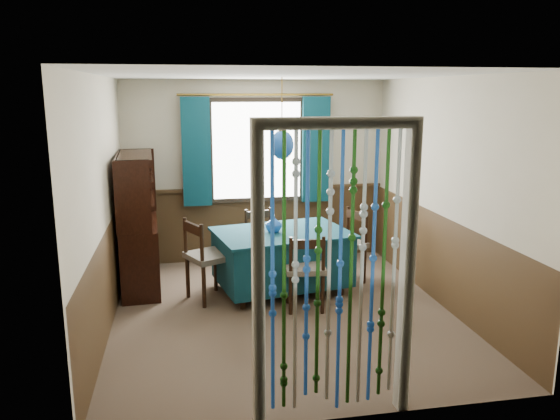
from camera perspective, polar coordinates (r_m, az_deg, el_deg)
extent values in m
plane|color=brown|center=(6.01, 0.31, -10.63)|extent=(4.00, 4.00, 0.00)
plane|color=silver|center=(5.54, 0.34, 13.92)|extent=(4.00, 4.00, 0.00)
plane|color=#BEB49B|center=(7.59, -2.48, 4.01)|extent=(3.60, 0.00, 3.60)
plane|color=#BEB49B|center=(3.76, 6.02, -4.71)|extent=(3.60, 0.00, 3.60)
plane|color=#BEB49B|center=(5.60, -18.07, 0.43)|extent=(0.00, 4.00, 4.00)
plane|color=#BEB49B|center=(6.23, 16.83, 1.66)|extent=(0.00, 4.00, 4.00)
plane|color=#3F2B18|center=(7.72, -2.41, -1.52)|extent=(3.60, 0.00, 3.60)
plane|color=#3F2B18|center=(4.05, 5.71, -14.85)|extent=(3.60, 0.00, 3.60)
plane|color=#3F2B18|center=(5.80, -17.43, -6.84)|extent=(0.00, 4.00, 4.00)
plane|color=#3F2B18|center=(6.40, 16.29, -4.96)|extent=(0.00, 4.00, 4.00)
cube|color=black|center=(7.50, -2.45, 6.23)|extent=(1.32, 0.12, 1.42)
cube|color=#0D3745|center=(6.50, 0.19, -5.00)|extent=(1.62, 1.25, 0.58)
cube|color=#0D3745|center=(6.41, 0.19, -2.38)|extent=(1.69, 1.32, 0.03)
cylinder|color=black|center=(6.10, -3.92, -9.62)|extent=(0.07, 0.07, 0.14)
cylinder|color=black|center=(6.52, 6.37, -8.17)|extent=(0.07, 0.07, 0.14)
cylinder|color=black|center=(6.76, -5.76, -7.41)|extent=(0.07, 0.07, 0.14)
cylinder|color=black|center=(7.15, 3.66, -6.27)|extent=(0.07, 0.07, 0.14)
cylinder|color=black|center=(5.88, 1.11, -8.89)|extent=(0.04, 0.04, 0.44)
cylinder|color=black|center=(5.92, 4.48, -8.78)|extent=(0.04, 0.04, 0.44)
cylinder|color=black|center=(6.19, 0.83, -7.80)|extent=(0.04, 0.04, 0.44)
cylinder|color=black|center=(6.22, 4.03, -7.71)|extent=(0.04, 0.04, 0.44)
cube|color=#5B5549|center=(5.97, 2.64, -6.07)|extent=(0.47, 0.45, 0.06)
cube|color=black|center=(5.71, 2.87, -3.57)|extent=(0.37, 0.08, 0.10)
cylinder|color=black|center=(5.73, 1.14, -4.91)|extent=(0.04, 0.04, 0.43)
cylinder|color=black|center=(5.77, 4.56, -4.83)|extent=(0.04, 0.04, 0.43)
cylinder|color=black|center=(7.32, -0.97, -4.61)|extent=(0.04, 0.04, 0.43)
cylinder|color=black|center=(7.21, -3.49, -4.90)|extent=(0.04, 0.04, 0.43)
cylinder|color=black|center=(7.04, -0.02, -5.31)|extent=(0.04, 0.04, 0.43)
cylinder|color=black|center=(6.92, -2.63, -5.63)|extent=(0.04, 0.04, 0.43)
cube|color=#5B5549|center=(7.05, -1.79, -3.23)|extent=(0.49, 0.48, 0.06)
cube|color=black|center=(7.13, -2.28, -0.46)|extent=(0.36, 0.11, 0.10)
cylinder|color=black|center=(7.22, -1.01, -1.37)|extent=(0.04, 0.04, 0.42)
cylinder|color=black|center=(7.10, -3.56, -1.62)|extent=(0.04, 0.04, 0.42)
cylinder|color=black|center=(6.43, -9.62, -6.96)|extent=(0.05, 0.05, 0.48)
cylinder|color=black|center=(6.11, -7.95, -7.97)|extent=(0.05, 0.05, 0.48)
cylinder|color=black|center=(6.60, -6.74, -6.38)|extent=(0.05, 0.05, 0.48)
cylinder|color=black|center=(6.28, -4.97, -7.32)|extent=(0.05, 0.05, 0.48)
cube|color=#5B5549|center=(6.26, -7.39, -4.79)|extent=(0.61, 0.62, 0.06)
cube|color=black|center=(6.08, -9.09, -1.91)|extent=(0.21, 0.39, 0.11)
cylinder|color=black|center=(6.29, -9.86, -2.88)|extent=(0.04, 0.04, 0.47)
cylinder|color=black|center=(5.95, -8.17, -3.69)|extent=(0.04, 0.04, 0.47)
cylinder|color=black|center=(6.88, 8.81, -5.74)|extent=(0.04, 0.04, 0.46)
cylinder|color=black|center=(7.15, 6.94, -4.97)|extent=(0.04, 0.04, 0.46)
cylinder|color=black|center=(6.67, 6.48, -6.25)|extent=(0.04, 0.04, 0.46)
cylinder|color=black|center=(6.95, 4.64, -5.43)|extent=(0.04, 0.04, 0.46)
cube|color=#5B5549|center=(6.84, 6.77, -3.51)|extent=(0.56, 0.57, 0.06)
cube|color=black|center=(6.87, 8.07, -0.58)|extent=(0.17, 0.38, 0.10)
cylinder|color=black|center=(6.76, 9.01, -2.06)|extent=(0.04, 0.04, 0.45)
cylinder|color=black|center=(7.04, 7.10, -1.43)|extent=(0.04, 0.04, 0.45)
cube|color=black|center=(6.85, -14.38, -4.51)|extent=(0.50, 1.27, 0.81)
cube|color=black|center=(6.09, -15.15, 1.24)|extent=(0.38, 0.07, 0.81)
cube|color=black|center=(7.25, -14.42, 3.01)|extent=(0.38, 0.07, 0.81)
cube|color=black|center=(6.61, -14.94, 5.50)|extent=(0.45, 1.26, 0.04)
cube|color=black|center=(6.69, -16.42, 2.13)|extent=(0.10, 1.22, 0.81)
cube|color=black|center=(6.69, -14.44, 1.20)|extent=(0.40, 1.18, 0.02)
cube|color=black|center=(6.64, -14.56, 3.47)|extent=(0.40, 1.18, 0.02)
cylinder|color=olive|center=(6.21, 0.20, 10.28)|extent=(0.01, 0.01, 0.75)
ellipsoid|color=#17489E|center=(6.23, 0.20, 6.82)|extent=(0.27, 0.27, 0.33)
cylinder|color=olive|center=(6.22, 0.20, 8.33)|extent=(0.08, 0.08, 0.03)
imported|color=#17489E|center=(6.36, -0.68, -1.51)|extent=(0.23, 0.23, 0.18)
imported|color=beige|center=(6.48, -14.40, 1.21)|extent=(0.26, 0.26, 0.05)
imported|color=beige|center=(7.04, -14.02, 0.18)|extent=(0.20, 0.20, 0.19)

